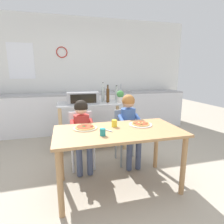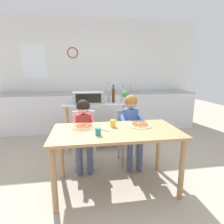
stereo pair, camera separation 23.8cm
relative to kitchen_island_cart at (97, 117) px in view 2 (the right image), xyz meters
name	(u,v)px [view 2 (the right image)]	position (x,y,z in m)	size (l,w,h in m)	color
ground_plane	(105,150)	(0.12, -0.18, -0.58)	(11.13, 11.13, 0.00)	#A89E8C
back_wall_tiled	(97,74)	(0.12, 1.55, 0.77)	(5.29, 0.14, 2.70)	white
kitchen_counter	(99,111)	(0.12, 1.14, -0.12)	(4.76, 0.60, 1.11)	silver
kitchen_island_cart	(97,117)	(0.00, 0.00, 0.00)	(1.20, 0.55, 0.86)	#B7BABF
toaster_oven	(88,97)	(-0.16, 0.01, 0.38)	(0.54, 0.36, 0.20)	#999BA0
bottle_dark_olive_oil	(109,94)	(0.23, 0.06, 0.42)	(0.06, 0.06, 0.36)	#ADB7B2
bottle_brown_beer	(113,95)	(0.30, -0.02, 0.42)	(0.06, 0.06, 0.32)	#4C2D14
bottle_slim_sauce	(123,95)	(0.50, 0.12, 0.40)	(0.05, 0.05, 0.29)	#ADB7B2
potted_herb_plant	(126,96)	(0.50, -0.14, 0.40)	(0.13, 0.13, 0.22)	beige
dining_table	(116,138)	(0.12, -1.29, 0.06)	(1.47, 0.76, 0.74)	#AD7F51
dining_chair_left	(84,134)	(-0.25, -0.62, -0.10)	(0.36, 0.36, 0.81)	silver
dining_chair_right	(129,132)	(0.45, -0.65, -0.10)	(0.36, 0.36, 0.81)	gray
child_in_red_shirt	(84,125)	(-0.25, -0.74, 0.08)	(0.32, 0.42, 1.00)	#424C6B
child_in_blue_striped_shirt	(131,122)	(0.45, -0.77, 0.10)	(0.32, 0.42, 1.06)	#424C6B
pizza_plate_cream	(84,127)	(-0.25, -1.14, 0.18)	(0.29, 0.29, 0.03)	beige
pizza_plate_white	(140,125)	(0.45, -1.18, 0.18)	(0.29, 0.29, 0.03)	white
drinking_cup_teal	(98,132)	(-0.10, -1.44, 0.20)	(0.06, 0.06, 0.08)	teal
drinking_cup_yellow	(113,123)	(0.11, -1.16, 0.21)	(0.07, 0.07, 0.09)	yellow
serving_spoon	(105,130)	(-0.01, -1.30, 0.17)	(0.01, 0.01, 0.14)	#B7BABF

